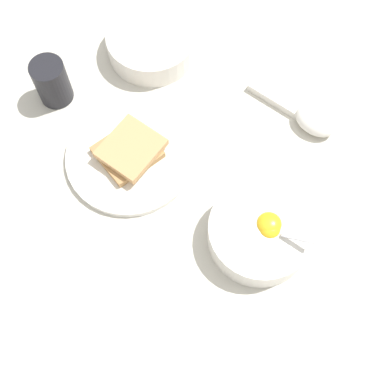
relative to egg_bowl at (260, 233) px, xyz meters
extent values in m
plane|color=beige|center=(0.08, -0.18, -0.03)|extent=(3.00, 3.00, 0.00)
cylinder|color=white|center=(0.00, 0.00, 0.00)|extent=(0.17, 0.17, 0.05)
cylinder|color=white|center=(0.00, 0.00, 0.01)|extent=(0.13, 0.13, 0.02)
ellipsoid|color=yellow|center=(-0.01, 0.00, 0.02)|extent=(0.03, 0.03, 0.02)
ellipsoid|color=yellow|center=(-0.01, 0.00, 0.02)|extent=(0.04, 0.04, 0.02)
cylinder|color=black|center=(-0.01, 0.01, 0.02)|extent=(0.04, 0.04, 0.00)
ellipsoid|color=silver|center=(-0.01, 0.01, 0.02)|extent=(0.03, 0.02, 0.01)
cube|color=silver|center=(-0.05, 0.03, 0.04)|extent=(0.05, 0.04, 0.03)
cylinder|color=white|center=(0.18, -0.19, -0.02)|extent=(0.22, 0.22, 0.01)
cylinder|color=white|center=(0.18, -0.19, -0.02)|extent=(0.16, 0.16, 0.00)
cube|color=tan|center=(0.18, -0.19, -0.01)|extent=(0.12, 0.12, 0.01)
cube|color=tan|center=(0.17, -0.19, 0.01)|extent=(0.13, 0.13, 0.01)
ellipsoid|color=white|center=(-0.16, -0.18, -0.01)|extent=(0.09, 0.09, 0.03)
cube|color=white|center=(-0.10, -0.24, -0.02)|extent=(0.08, 0.09, 0.02)
cylinder|color=white|center=(0.09, -0.41, 0.00)|extent=(0.17, 0.17, 0.05)
cylinder|color=white|center=(0.09, -0.41, 0.01)|extent=(0.14, 0.14, 0.01)
cylinder|color=black|center=(0.28, -0.35, 0.02)|extent=(0.06, 0.06, 0.09)
cylinder|color=#472B16|center=(0.28, -0.35, 0.05)|extent=(0.05, 0.05, 0.01)
camera|label=1|loc=(0.17, 0.24, 0.80)|focal=50.00mm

